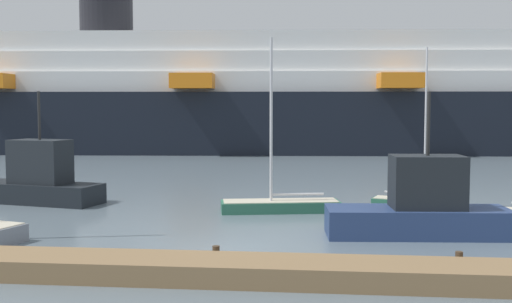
% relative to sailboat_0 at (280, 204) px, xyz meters
% --- Properties ---
extents(ground_plane, '(600.00, 600.00, 0.00)m').
position_rel_sailboat_0_xyz_m(ground_plane, '(-1.38, -8.40, -0.42)').
color(ground_plane, slate).
extents(dock_pier, '(19.60, 2.38, 0.81)m').
position_rel_sailboat_0_xyz_m(dock_pier, '(-1.38, -12.79, -0.09)').
color(dock_pier, olive).
rests_on(dock_pier, ground_plane).
extents(sailboat_0, '(6.28, 2.78, 8.88)m').
position_rel_sailboat_0_xyz_m(sailboat_0, '(0.00, 0.00, 0.00)').
color(sailboat_0, '#2D6B51').
rests_on(sailboat_0, ground_plane).
extents(sailboat_1, '(4.86, 2.64, 8.53)m').
position_rel_sailboat_0_xyz_m(sailboat_1, '(7.22, 2.15, -0.04)').
color(sailboat_1, '#2D6B51').
rests_on(sailboat_1, ground_plane).
extents(fishing_boat_0, '(7.72, 3.00, 6.03)m').
position_rel_sailboat_0_xyz_m(fishing_boat_0, '(6.23, -5.39, 0.78)').
color(fishing_boat_0, navy).
rests_on(fishing_boat_0, ground_plane).
extents(fishing_boat_1, '(8.04, 4.05, 6.25)m').
position_rel_sailboat_0_xyz_m(fishing_boat_1, '(-13.76, 1.56, 0.86)').
color(fishing_boat_1, black).
rests_on(fishing_boat_1, ground_plane).
extents(cruise_ship, '(127.45, 26.85, 20.12)m').
position_rel_sailboat_0_xyz_m(cruise_ship, '(-1.53, 44.40, 5.93)').
color(cruise_ship, black).
rests_on(cruise_ship, ground_plane).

